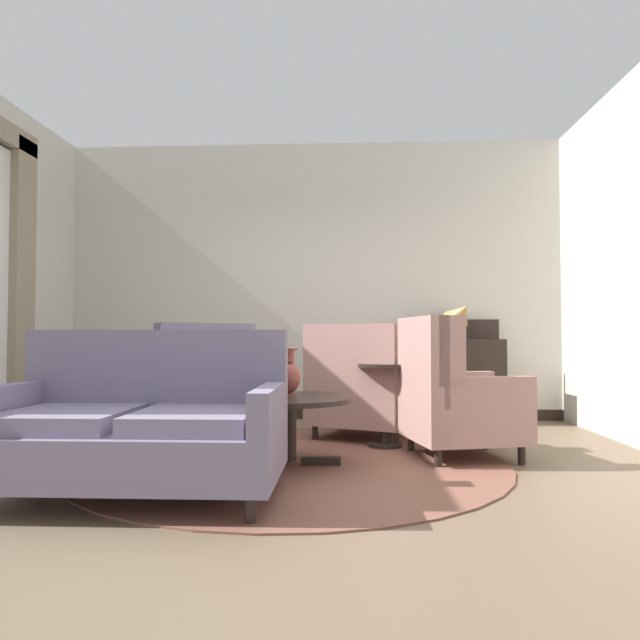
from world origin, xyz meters
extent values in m
plane|color=brown|center=(0.00, 0.00, 0.00)|extent=(7.92, 7.92, 0.00)
cube|color=beige|center=(0.00, 2.64, 1.58)|extent=(5.82, 0.08, 3.16)
cube|color=black|center=(0.00, 2.59, 0.06)|extent=(5.66, 0.03, 0.12)
cylinder|color=brown|center=(0.00, 0.30, 0.01)|extent=(3.13, 3.13, 0.01)
cube|color=gray|center=(-2.71, 1.40, 1.51)|extent=(0.10, 0.32, 2.64)
cylinder|color=black|center=(0.00, 0.17, 0.48)|extent=(0.90, 0.90, 0.04)
cylinder|color=black|center=(0.00, 0.17, 0.25)|extent=(0.10, 0.10, 0.41)
cube|color=black|center=(0.22, 0.18, 0.04)|extent=(0.28, 0.07, 0.07)
cube|color=black|center=(-0.09, 0.37, 0.04)|extent=(0.17, 0.28, 0.07)
cube|color=black|center=(-0.12, -0.01, 0.04)|extent=(0.20, 0.27, 0.07)
cylinder|color=brown|center=(0.00, 0.18, 0.51)|extent=(0.08, 0.08, 0.02)
ellipsoid|color=brown|center=(0.00, 0.18, 0.63)|extent=(0.15, 0.15, 0.22)
cylinder|color=brown|center=(0.00, 0.18, 0.79)|extent=(0.07, 0.07, 0.10)
torus|color=brown|center=(0.00, 0.18, 0.84)|extent=(0.13, 0.13, 0.02)
cube|color=slate|center=(-0.77, -0.74, 0.28)|extent=(1.63, 0.91, 0.27)
cube|color=slate|center=(-0.77, -0.36, 0.69)|extent=(1.63, 0.15, 0.55)
cube|color=slate|center=(-1.13, -0.78, 0.46)|extent=(0.65, 0.70, 0.10)
cube|color=slate|center=(-0.41, -0.78, 0.46)|extent=(0.65, 0.70, 0.10)
cube|color=slate|center=(-0.01, -0.79, 0.53)|extent=(0.11, 0.80, 0.23)
cylinder|color=black|center=(-0.06, -1.11, 0.07)|extent=(0.06, 0.06, 0.14)
cylinder|color=black|center=(-1.49, -0.38, 0.07)|extent=(0.06, 0.06, 0.14)
cylinder|color=black|center=(-0.06, -0.37, 0.07)|extent=(0.06, 0.06, 0.14)
cube|color=tan|center=(1.29, 0.53, 0.28)|extent=(0.94, 0.90, 0.28)
cube|color=tan|center=(0.97, 0.45, 0.74)|extent=(0.30, 0.75, 0.66)
cube|color=tan|center=(1.13, 0.16, 0.82)|extent=(0.22, 0.14, 0.50)
cube|color=tan|center=(0.99, 0.78, 0.82)|extent=(0.22, 0.14, 0.50)
cube|color=tan|center=(1.41, 0.23, 0.53)|extent=(0.70, 0.26, 0.22)
cube|color=tan|center=(1.27, 0.85, 0.53)|extent=(0.70, 0.26, 0.22)
cylinder|color=black|center=(1.67, 0.32, 0.07)|extent=(0.06, 0.06, 0.14)
cylinder|color=black|center=(1.54, 0.88, 0.07)|extent=(0.06, 0.06, 0.14)
cylinder|color=black|center=(1.05, 0.18, 0.07)|extent=(0.06, 0.06, 0.14)
cylinder|color=black|center=(0.92, 0.73, 0.07)|extent=(0.06, 0.06, 0.14)
cube|color=slate|center=(-0.99, 1.30, 0.30)|extent=(1.15, 1.15, 0.31)
cube|color=slate|center=(-0.80, 1.00, 0.75)|extent=(0.79, 0.56, 0.59)
cube|color=slate|center=(-0.54, 1.27, 0.82)|extent=(0.19, 0.22, 0.45)
cube|color=slate|center=(-1.17, 0.89, 0.82)|extent=(0.19, 0.22, 0.45)
cube|color=slate|center=(-0.70, 1.54, 0.56)|extent=(0.47, 0.68, 0.21)
cube|color=slate|center=(-1.33, 1.15, 0.56)|extent=(0.47, 0.68, 0.21)
cylinder|color=black|center=(-0.88, 1.77, 0.07)|extent=(0.06, 0.06, 0.14)
cylinder|color=black|center=(-1.45, 1.41, 0.07)|extent=(0.06, 0.06, 0.14)
cylinder|color=black|center=(-0.52, 1.19, 0.07)|extent=(0.06, 0.06, 0.14)
cylinder|color=black|center=(-1.10, 0.84, 0.07)|extent=(0.06, 0.06, 0.14)
cube|color=tan|center=(0.58, 1.36, 0.29)|extent=(1.12, 1.10, 0.30)
cube|color=tan|center=(0.43, 1.05, 0.74)|extent=(0.84, 0.48, 0.59)
cube|color=tan|center=(0.82, 0.98, 0.81)|extent=(0.17, 0.22, 0.45)
cube|color=tan|center=(0.13, 1.29, 0.81)|extent=(0.17, 0.22, 0.45)
cube|color=tan|center=(0.94, 1.25, 0.54)|extent=(0.39, 0.70, 0.20)
cube|color=tan|center=(0.25, 1.56, 0.54)|extent=(0.39, 0.70, 0.20)
cylinder|color=black|center=(1.03, 1.52, 0.07)|extent=(0.06, 0.06, 0.14)
cylinder|color=black|center=(0.40, 1.81, 0.07)|extent=(0.06, 0.06, 0.14)
cylinder|color=black|center=(0.76, 0.92, 0.07)|extent=(0.06, 0.06, 0.14)
cylinder|color=black|center=(0.12, 1.21, 0.07)|extent=(0.06, 0.06, 0.14)
cylinder|color=black|center=(0.72, 0.91, 0.68)|extent=(0.45, 0.45, 0.03)
cylinder|color=black|center=(0.72, 0.91, 0.33)|extent=(0.07, 0.07, 0.67)
cylinder|color=black|center=(0.72, 0.91, 0.02)|extent=(0.29, 0.29, 0.04)
cube|color=black|center=(1.55, 2.34, 0.50)|extent=(1.04, 0.36, 0.80)
cube|color=black|center=(1.55, 2.50, 1.01)|extent=(1.04, 0.04, 0.22)
cube|color=black|center=(1.08, 2.22, 0.05)|extent=(0.06, 0.06, 0.10)
cube|color=black|center=(2.02, 2.22, 0.05)|extent=(0.06, 0.06, 0.10)
cube|color=black|center=(1.08, 2.47, 0.05)|extent=(0.06, 0.06, 0.10)
cube|color=black|center=(2.02, 2.47, 0.05)|extent=(0.06, 0.06, 0.10)
cube|color=black|center=(1.55, 2.32, 0.97)|extent=(0.24, 0.24, 0.14)
cone|color=#B28942|center=(1.61, 2.24, 1.17)|extent=(0.41, 0.46, 0.39)
camera|label=1|loc=(0.43, -3.91, 0.91)|focal=32.18mm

